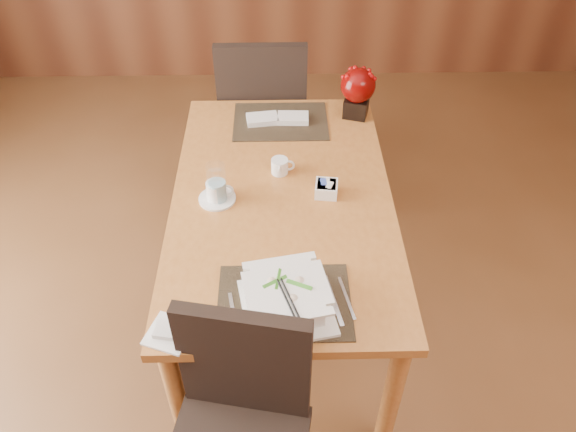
{
  "coord_description": "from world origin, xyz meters",
  "views": [
    {
      "loc": [
        -0.01,
        -1.14,
        2.25
      ],
      "look_at": [
        0.02,
        0.35,
        0.87
      ],
      "focal_mm": 35.0,
      "sensor_mm": 36.0,
      "label": 1
    }
  ],
  "objects_px": {
    "soup_setting": "(287,299)",
    "far_chair": "(263,111)",
    "coffee_cup": "(217,193)",
    "creamer_jug": "(280,166)",
    "bread_plate": "(169,333)",
    "water_glass": "(217,184)",
    "sugar_caddy": "(326,189)",
    "dining_table": "(282,214)",
    "near_chair": "(239,424)",
    "berry_decor": "(358,90)"
  },
  "relations": [
    {
      "from": "coffee_cup",
      "to": "water_glass",
      "type": "relative_size",
      "value": 0.86
    },
    {
      "from": "far_chair",
      "to": "water_glass",
      "type": "bearing_deg",
      "value": 79.93
    },
    {
      "from": "creamer_jug",
      "to": "bread_plate",
      "type": "bearing_deg",
      "value": -114.48
    },
    {
      "from": "coffee_cup",
      "to": "berry_decor",
      "type": "distance_m",
      "value": 0.89
    },
    {
      "from": "soup_setting",
      "to": "bread_plate",
      "type": "distance_m",
      "value": 0.39
    },
    {
      "from": "coffee_cup",
      "to": "creamer_jug",
      "type": "xyz_separation_m",
      "value": [
        0.26,
        0.17,
        -0.0
      ]
    },
    {
      "from": "dining_table",
      "to": "soup_setting",
      "type": "height_order",
      "value": "soup_setting"
    },
    {
      "from": "sugar_caddy",
      "to": "near_chair",
      "type": "bearing_deg",
      "value": -110.67
    },
    {
      "from": "coffee_cup",
      "to": "creamer_jug",
      "type": "distance_m",
      "value": 0.31
    },
    {
      "from": "soup_setting",
      "to": "sugar_caddy",
      "type": "height_order",
      "value": "soup_setting"
    },
    {
      "from": "dining_table",
      "to": "creamer_jug",
      "type": "xyz_separation_m",
      "value": [
        -0.01,
        0.16,
        0.13
      ]
    },
    {
      "from": "coffee_cup",
      "to": "sugar_caddy",
      "type": "distance_m",
      "value": 0.45
    },
    {
      "from": "coffee_cup",
      "to": "near_chair",
      "type": "xyz_separation_m",
      "value": [
        0.11,
        -0.85,
        -0.25
      ]
    },
    {
      "from": "creamer_jug",
      "to": "berry_decor",
      "type": "distance_m",
      "value": 0.59
    },
    {
      "from": "creamer_jug",
      "to": "far_chair",
      "type": "xyz_separation_m",
      "value": [
        -0.09,
        0.76,
        -0.2
      ]
    },
    {
      "from": "bread_plate",
      "to": "water_glass",
      "type": "bearing_deg",
      "value": 80.17
    },
    {
      "from": "bread_plate",
      "to": "far_chair",
      "type": "distance_m",
      "value": 1.62
    },
    {
      "from": "soup_setting",
      "to": "sugar_caddy",
      "type": "bearing_deg",
      "value": 62.78
    },
    {
      "from": "sugar_caddy",
      "to": "creamer_jug",
      "type": "bearing_deg",
      "value": 142.28
    },
    {
      "from": "near_chair",
      "to": "soup_setting",
      "type": "bearing_deg",
      "value": 72.15
    },
    {
      "from": "berry_decor",
      "to": "bread_plate",
      "type": "xyz_separation_m",
      "value": [
        -0.74,
        -1.27,
        -0.13
      ]
    },
    {
      "from": "sugar_caddy",
      "to": "near_chair",
      "type": "height_order",
      "value": "near_chair"
    },
    {
      "from": "water_glass",
      "to": "bread_plate",
      "type": "relative_size",
      "value": 1.3
    },
    {
      "from": "bread_plate",
      "to": "far_chair",
      "type": "xyz_separation_m",
      "value": [
        0.28,
        1.59,
        -0.17
      ]
    },
    {
      "from": "soup_setting",
      "to": "water_glass",
      "type": "distance_m",
      "value": 0.62
    },
    {
      "from": "dining_table",
      "to": "water_glass",
      "type": "height_order",
      "value": "water_glass"
    },
    {
      "from": "creamer_jug",
      "to": "bread_plate",
      "type": "xyz_separation_m",
      "value": [
        -0.36,
        -0.83,
        -0.03
      ]
    },
    {
      "from": "soup_setting",
      "to": "water_glass",
      "type": "bearing_deg",
      "value": 104.42
    },
    {
      "from": "soup_setting",
      "to": "creamer_jug",
      "type": "distance_m",
      "value": 0.74
    },
    {
      "from": "bread_plate",
      "to": "near_chair",
      "type": "relative_size",
      "value": 0.14
    },
    {
      "from": "far_chair",
      "to": "bread_plate",
      "type": "bearing_deg",
      "value": 79.96
    },
    {
      "from": "creamer_jug",
      "to": "near_chair",
      "type": "relative_size",
      "value": 0.1
    },
    {
      "from": "dining_table",
      "to": "creamer_jug",
      "type": "height_order",
      "value": "creamer_jug"
    },
    {
      "from": "coffee_cup",
      "to": "sugar_caddy",
      "type": "bearing_deg",
      "value": 3.38
    },
    {
      "from": "creamer_jug",
      "to": "bread_plate",
      "type": "relative_size",
      "value": 0.69
    },
    {
      "from": "coffee_cup",
      "to": "berry_decor",
      "type": "height_order",
      "value": "berry_decor"
    },
    {
      "from": "dining_table",
      "to": "bread_plate",
      "type": "relative_size",
      "value": 11.03
    },
    {
      "from": "water_glass",
      "to": "creamer_jug",
      "type": "bearing_deg",
      "value": 35.56
    },
    {
      "from": "water_glass",
      "to": "far_chair",
      "type": "relative_size",
      "value": 0.17
    },
    {
      "from": "water_glass",
      "to": "sugar_caddy",
      "type": "distance_m",
      "value": 0.44
    },
    {
      "from": "bread_plate",
      "to": "far_chair",
      "type": "bearing_deg",
      "value": 80.12
    },
    {
      "from": "berry_decor",
      "to": "coffee_cup",
      "type": "bearing_deg",
      "value": -135.53
    },
    {
      "from": "water_glass",
      "to": "soup_setting",
      "type": "bearing_deg",
      "value": -64.7
    },
    {
      "from": "soup_setting",
      "to": "sugar_caddy",
      "type": "xyz_separation_m",
      "value": [
        0.17,
        0.59,
        -0.03
      ]
    },
    {
      "from": "soup_setting",
      "to": "far_chair",
      "type": "xyz_separation_m",
      "value": [
        -0.1,
        1.5,
        -0.23
      ]
    },
    {
      "from": "coffee_cup",
      "to": "sugar_caddy",
      "type": "height_order",
      "value": "coffee_cup"
    },
    {
      "from": "soup_setting",
      "to": "water_glass",
      "type": "height_order",
      "value": "water_glass"
    },
    {
      "from": "dining_table",
      "to": "coffee_cup",
      "type": "distance_m",
      "value": 0.3
    },
    {
      "from": "berry_decor",
      "to": "water_glass",
      "type": "bearing_deg",
      "value": -134.98
    },
    {
      "from": "berry_decor",
      "to": "bread_plate",
      "type": "relative_size",
      "value": 1.8
    }
  ]
}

